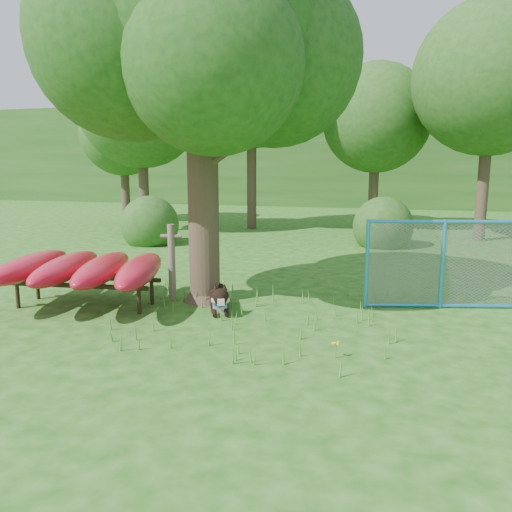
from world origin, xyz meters
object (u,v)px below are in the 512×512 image
(husky_dog, at_px, (219,299))
(fence_section, at_px, (442,264))
(oak_tree, at_px, (198,36))
(kayak_rack, at_px, (84,269))

(husky_dog, distance_m, fence_section, 3.87)
(fence_section, bearing_deg, oak_tree, 174.52)
(oak_tree, bearing_deg, kayak_rack, -152.59)
(oak_tree, distance_m, kayak_rack, 4.42)
(kayak_rack, distance_m, fence_section, 6.20)
(oak_tree, distance_m, husky_dog, 4.45)
(oak_tree, xyz_separation_m, fence_section, (4.16, 0.61, -3.81))
(oak_tree, bearing_deg, fence_section, 8.32)
(husky_dog, bearing_deg, oak_tree, 109.41)
(husky_dog, bearing_deg, kayak_rack, 166.26)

